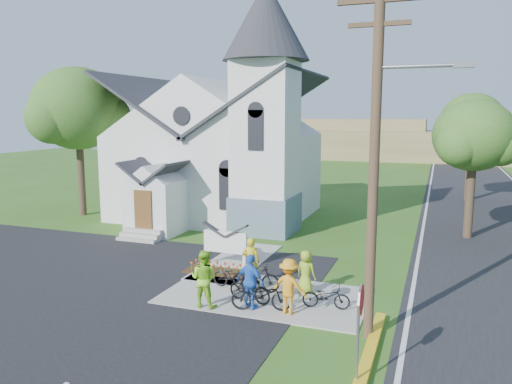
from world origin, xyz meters
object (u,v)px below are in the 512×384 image
at_px(bike_3, 250,288).
at_px(cyclist_1, 204,278).
at_px(bike_0, 234,276).
at_px(bike_4, 326,296).
at_px(church_sign, 225,242).
at_px(bike_1, 256,277).
at_px(bike_2, 261,295).
at_px(cyclist_2, 251,282).
at_px(cyclist_3, 289,286).
at_px(utility_pole, 377,148).
at_px(cyclist_0, 251,261).
at_px(stop_sign, 360,313).
at_px(cyclist_4, 306,272).

bearing_deg(bike_3, cyclist_1, 136.52).
height_order(bike_0, bike_4, bike_0).
bearing_deg(bike_0, bike_4, -96.99).
height_order(church_sign, bike_1, church_sign).
bearing_deg(bike_2, bike_3, 33.50).
relative_size(bike_3, bike_4, 1.05).
height_order(cyclist_2, bike_3, cyclist_2).
bearing_deg(bike_2, cyclist_3, -100.65).
relative_size(utility_pole, cyclist_3, 5.64).
xyz_separation_m(cyclist_3, bike_4, (1.02, 0.79, -0.48)).
height_order(bike_1, bike_2, bike_1).
bearing_deg(cyclist_0, bike_3, 99.84).
relative_size(cyclist_1, bike_2, 0.97).
xyz_separation_m(church_sign, utility_pole, (6.56, -4.70, 4.38)).
bearing_deg(cyclist_0, stop_sign, 121.25).
relative_size(cyclist_3, bike_3, 1.10).
distance_m(stop_sign, bike_3, 5.87).
distance_m(utility_pole, cyclist_2, 5.95).
bearing_deg(bike_0, cyclist_4, -75.00).
distance_m(church_sign, bike_1, 3.34).
bearing_deg(stop_sign, cyclist_0, 131.02).
distance_m(bike_1, cyclist_4, 1.78).
bearing_deg(church_sign, cyclist_4, -26.50).
distance_m(utility_pole, cyclist_1, 6.99).
xyz_separation_m(utility_pole, cyclist_3, (-2.64, 0.75, -4.47)).
height_order(stop_sign, cyclist_0, stop_sign).
height_order(church_sign, cyclist_4, church_sign).
xyz_separation_m(cyclist_0, cyclist_4, (2.10, -0.07, -0.13)).
relative_size(bike_1, bike_2, 0.88).
bearing_deg(bike_4, stop_sign, -166.47).
distance_m(utility_pole, bike_2, 6.03).
distance_m(bike_2, bike_3, 0.80).
distance_m(bike_1, bike_2, 1.78).
bearing_deg(cyclist_4, utility_pole, 152.64).
relative_size(utility_pole, bike_2, 5.13).
height_order(bike_3, bike_4, bike_3).
bearing_deg(cyclist_1, bike_0, -97.61).
distance_m(cyclist_0, cyclist_2, 2.27).
xyz_separation_m(cyclist_1, bike_3, (1.27, 0.85, -0.46)).
bearing_deg(utility_pole, bike_0, 156.35).
distance_m(utility_pole, bike_3, 6.50).
height_order(utility_pole, bike_1, utility_pole).
bearing_deg(church_sign, utility_pole, -35.60).
bearing_deg(cyclist_3, church_sign, -36.64).
xyz_separation_m(utility_pole, bike_4, (-1.62, 1.55, -4.95)).
bearing_deg(bike_3, stop_sign, -119.88).
bearing_deg(bike_4, bike_1, 66.76).
relative_size(bike_0, bike_2, 0.88).
bearing_deg(bike_1, cyclist_1, 145.00).
height_order(utility_pole, cyclist_4, utility_pole).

